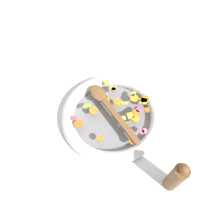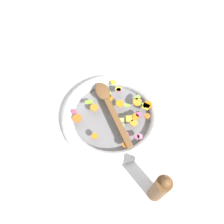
{
  "view_description": "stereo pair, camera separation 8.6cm",
  "coord_description": "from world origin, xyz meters",
  "views": [
    {
      "loc": [
        -0.4,
        0.17,
        0.79
      ],
      "look_at": [
        0.0,
        0.0,
        0.05
      ],
      "focal_mm": 35.0,
      "sensor_mm": 36.0,
      "label": 1
    },
    {
      "loc": [
        -0.42,
        0.09,
        0.79
      ],
      "look_at": [
        0.0,
        0.0,
        0.05
      ],
      "focal_mm": 35.0,
      "sensor_mm": 36.0,
      "label": 2
    }
  ],
  "objects": [
    {
      "name": "ground_plane",
      "position": [
        0.0,
        0.0,
        0.0
      ],
      "size": [
        4.0,
        4.0,
        0.0
      ],
      "primitive_type": "plane",
      "color": "silver"
    },
    {
      "name": "skillet",
      "position": [
        0.0,
        0.0,
        0.02
      ],
      "size": [
        0.41,
        0.41,
        0.05
      ],
      "color": "slate",
      "rests_on": "ground_plane"
    },
    {
      "name": "chopped_vegetables",
      "position": [
        -0.0,
        -0.03,
        0.05
      ],
      "size": [
        0.31,
        0.32,
        0.01
      ],
      "color": "orange",
      "rests_on": "skillet"
    },
    {
      "name": "wooden_spoon",
      "position": [
        0.02,
        0.0,
        0.06
      ],
      "size": [
        0.31,
        0.09,
        0.01
      ],
      "color": "brown",
      "rests_on": "chopped_vegetables"
    },
    {
      "name": "pepper_mill",
      "position": [
        -0.32,
        -0.08,
        0.09
      ],
      "size": [
        0.05,
        0.05,
        0.2
      ],
      "color": "brown",
      "rests_on": "ground_plane"
    }
  ]
}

